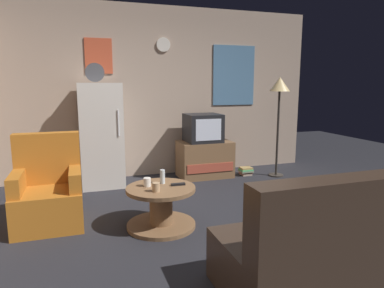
# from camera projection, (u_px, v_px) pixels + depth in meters

# --- Properties ---
(ground_plane) EXTENTS (12.00, 12.00, 0.00)m
(ground_plane) POSITION_uv_depth(u_px,v_px,m) (217.00, 230.00, 3.55)
(ground_plane) COLOR #232328
(wall_with_art) EXTENTS (5.20, 0.12, 2.70)m
(wall_with_art) POSITION_uv_depth(u_px,v_px,m) (161.00, 92.00, 5.61)
(wall_with_art) COLOR tan
(wall_with_art) RESTS_ON ground_plane
(fridge) EXTENTS (0.60, 0.62, 1.77)m
(fridge) POSITION_uv_depth(u_px,v_px,m) (101.00, 135.00, 5.01)
(fridge) COLOR silver
(fridge) RESTS_ON ground_plane
(tv_stand) EXTENTS (0.84, 0.53, 0.58)m
(tv_stand) POSITION_uv_depth(u_px,v_px,m) (205.00, 159.00, 5.56)
(tv_stand) COLOR brown
(tv_stand) RESTS_ON ground_plane
(crt_tv) EXTENTS (0.54, 0.51, 0.44)m
(crt_tv) POSITION_uv_depth(u_px,v_px,m) (203.00, 128.00, 5.47)
(crt_tv) COLOR black
(crt_tv) RESTS_ON tv_stand
(standing_lamp) EXTENTS (0.32, 0.32, 1.59)m
(standing_lamp) POSITION_uv_depth(u_px,v_px,m) (279.00, 92.00, 5.43)
(standing_lamp) COLOR #332D28
(standing_lamp) RESTS_ON ground_plane
(coffee_table) EXTENTS (0.72, 0.72, 0.43)m
(coffee_table) POSITION_uv_depth(u_px,v_px,m) (161.00, 207.00, 3.60)
(coffee_table) COLOR brown
(coffee_table) RESTS_ON ground_plane
(wine_glass) EXTENTS (0.05, 0.05, 0.15)m
(wine_glass) POSITION_uv_depth(u_px,v_px,m) (162.00, 177.00, 3.68)
(wine_glass) COLOR silver
(wine_glass) RESTS_ON coffee_table
(mug_ceramic_white) EXTENTS (0.08, 0.08, 0.09)m
(mug_ceramic_white) POSITION_uv_depth(u_px,v_px,m) (147.00, 182.00, 3.58)
(mug_ceramic_white) COLOR silver
(mug_ceramic_white) RESTS_ON coffee_table
(mug_ceramic_tan) EXTENTS (0.08, 0.08, 0.09)m
(mug_ceramic_tan) POSITION_uv_depth(u_px,v_px,m) (156.00, 187.00, 3.41)
(mug_ceramic_tan) COLOR tan
(mug_ceramic_tan) RESTS_ON coffee_table
(remote_control) EXTENTS (0.15, 0.05, 0.02)m
(remote_control) POSITION_uv_depth(u_px,v_px,m) (178.00, 184.00, 3.62)
(remote_control) COLOR black
(remote_control) RESTS_ON coffee_table
(armchair) EXTENTS (0.68, 0.68, 0.96)m
(armchair) POSITION_uv_depth(u_px,v_px,m) (49.00, 193.00, 3.67)
(armchair) COLOR #B2661E
(armchair) RESTS_ON ground_plane
(couch) EXTENTS (1.70, 0.80, 0.92)m
(couch) POSITION_uv_depth(u_px,v_px,m) (340.00, 249.00, 2.49)
(couch) COLOR #38281E
(couch) RESTS_ON ground_plane
(book_stack) EXTENTS (0.21, 0.17, 0.13)m
(book_stack) POSITION_uv_depth(u_px,v_px,m) (246.00, 171.00, 5.68)
(book_stack) COLOR tan
(book_stack) RESTS_ON ground_plane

